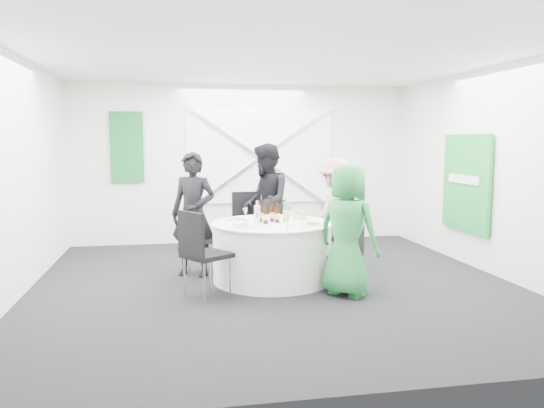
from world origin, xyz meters
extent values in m
plane|color=black|center=(0.00, 0.00, 0.00)|extent=(6.00, 6.00, 0.00)
plane|color=silver|center=(0.00, 0.00, 2.80)|extent=(6.00, 6.00, 0.00)
plane|color=white|center=(0.00, 3.00, 1.40)|extent=(6.00, 0.00, 6.00)
plane|color=white|center=(0.00, -3.00, 1.40)|extent=(6.00, 0.00, 6.00)
plane|color=white|center=(-3.00, 0.00, 1.40)|extent=(0.00, 6.00, 6.00)
plane|color=white|center=(3.00, 0.00, 1.40)|extent=(0.00, 6.00, 6.00)
cube|color=silver|center=(0.30, 2.96, 1.50)|extent=(2.60, 0.03, 1.60)
cube|color=silver|center=(0.30, 2.92, 1.50)|extent=(2.63, 0.05, 1.84)
cube|color=silver|center=(0.30, 2.92, 1.50)|extent=(2.63, 0.05, 1.84)
cube|color=#125C25|center=(-2.00, 2.95, 1.70)|extent=(0.55, 0.04, 1.20)
cube|color=green|center=(2.94, 0.60, 1.20)|extent=(0.05, 1.20, 1.40)
cylinder|color=silver|center=(0.00, 0.20, 0.37)|extent=(1.52, 1.52, 0.74)
cylinder|color=silver|center=(0.00, 0.20, 0.75)|extent=(1.56, 1.56, 0.02)
cube|color=black|center=(-0.12, 1.34, 0.50)|extent=(0.52, 0.52, 0.06)
cube|color=black|center=(-0.14, 1.57, 0.78)|extent=(0.45, 0.09, 0.50)
cylinder|color=silver|center=(0.05, 1.55, 0.24)|extent=(0.02, 0.02, 0.48)
cylinder|color=silver|center=(-0.33, 1.51, 0.24)|extent=(0.02, 0.02, 0.48)
cylinder|color=silver|center=(0.09, 1.18, 0.24)|extent=(0.02, 0.02, 0.48)
cylinder|color=silver|center=(-0.29, 1.14, 0.24)|extent=(0.02, 0.02, 0.48)
cube|color=black|center=(-0.79, 0.73, 0.48)|extent=(0.63, 0.63, 0.05)
cube|color=black|center=(-0.97, 0.84, 0.75)|extent=(0.27, 0.38, 0.48)
cylinder|color=silver|center=(-0.84, 0.98, 0.23)|extent=(0.02, 0.02, 0.46)
cylinder|color=silver|center=(-1.04, 0.67, 0.23)|extent=(0.02, 0.02, 0.46)
cylinder|color=silver|center=(-0.54, 0.78, 0.23)|extent=(0.02, 0.02, 0.46)
cylinder|color=silver|center=(-0.74, 0.47, 0.23)|extent=(0.02, 0.02, 0.46)
cube|color=black|center=(1.05, 0.72, 0.45)|extent=(0.56, 0.56, 0.05)
cube|color=black|center=(1.22, 0.81, 0.70)|extent=(0.21, 0.37, 0.45)
cylinder|color=silver|center=(1.27, 0.64, 0.21)|extent=(0.02, 0.02, 0.43)
cylinder|color=silver|center=(1.12, 0.95, 0.21)|extent=(0.02, 0.02, 0.43)
cylinder|color=silver|center=(0.97, 0.49, 0.21)|extent=(0.02, 0.02, 0.43)
cylinder|color=silver|center=(0.82, 0.80, 0.21)|extent=(0.02, 0.02, 0.43)
cube|color=black|center=(0.82, -0.31, 0.40)|extent=(0.51, 0.51, 0.04)
cube|color=black|center=(0.97, -0.40, 0.62)|extent=(0.22, 0.32, 0.40)
cylinder|color=silver|center=(0.87, -0.52, 0.19)|extent=(0.02, 0.02, 0.38)
cylinder|color=silver|center=(1.03, -0.26, 0.19)|extent=(0.02, 0.02, 0.38)
cylinder|color=silver|center=(0.62, -0.36, 0.19)|extent=(0.02, 0.02, 0.38)
cylinder|color=silver|center=(0.77, -0.10, 0.19)|extent=(0.02, 0.02, 0.38)
cube|color=black|center=(-0.87, -0.40, 0.50)|extent=(0.64, 0.64, 0.06)
cube|color=black|center=(-1.06, -0.52, 0.77)|extent=(0.29, 0.39, 0.50)
cylinder|color=silver|center=(-1.13, -0.35, 0.24)|extent=(0.02, 0.02, 0.47)
cylinder|color=silver|center=(-0.92, -0.66, 0.24)|extent=(0.02, 0.02, 0.47)
cylinder|color=silver|center=(-0.83, -0.14, 0.24)|extent=(0.02, 0.02, 0.47)
cylinder|color=silver|center=(-0.61, -0.45, 0.24)|extent=(0.02, 0.02, 0.47)
imported|color=black|center=(-0.98, 0.64, 0.83)|extent=(0.72, 0.61, 1.66)
imported|color=black|center=(0.12, 1.34, 0.89)|extent=(0.56, 0.90, 1.77)
imported|color=tan|center=(1.05, 0.81, 0.78)|extent=(1.11, 0.91, 1.56)
imported|color=#24863C|center=(0.74, -0.60, 0.77)|extent=(0.87, 0.89, 1.55)
cylinder|color=white|center=(-0.05, 0.77, 0.77)|extent=(0.27, 0.27, 0.01)
cylinder|color=white|center=(-0.43, 0.52, 0.77)|extent=(0.25, 0.25, 0.01)
cylinder|color=white|center=(0.44, 0.43, 0.77)|extent=(0.26, 0.26, 0.01)
cylinder|color=#7A9450|center=(0.44, 0.43, 0.79)|extent=(0.17, 0.17, 0.02)
cylinder|color=white|center=(0.47, -0.10, 0.77)|extent=(0.26, 0.26, 0.01)
cylinder|color=#7A9450|center=(0.47, -0.10, 0.79)|extent=(0.17, 0.17, 0.02)
cylinder|color=white|center=(-0.37, -0.16, 0.77)|extent=(0.29, 0.29, 0.01)
cube|color=silver|center=(-0.45, -0.11, 0.80)|extent=(0.20, 0.19, 0.05)
cylinder|color=#3B1E0A|center=(-0.14, 0.30, 0.86)|extent=(0.06, 0.06, 0.21)
cylinder|color=#3B1E0A|center=(-0.14, 0.30, 1.00)|extent=(0.02, 0.02, 0.06)
cylinder|color=#E9D27B|center=(-0.14, 0.30, 0.84)|extent=(0.06, 0.06, 0.07)
cylinder|color=#3B1E0A|center=(0.01, 0.28, 0.87)|extent=(0.06, 0.06, 0.22)
cylinder|color=#3B1E0A|center=(0.01, 0.28, 1.01)|extent=(0.02, 0.02, 0.06)
cylinder|color=#E9D27B|center=(0.01, 0.28, 0.85)|extent=(0.06, 0.06, 0.08)
cylinder|color=#3B1E0A|center=(0.06, 0.18, 0.86)|extent=(0.06, 0.06, 0.21)
cylinder|color=#3B1E0A|center=(0.06, 0.18, 1.00)|extent=(0.02, 0.02, 0.06)
cylinder|color=#E9D27B|center=(0.06, 0.18, 0.84)|extent=(0.06, 0.06, 0.07)
cylinder|color=#3B1E0A|center=(-0.10, 0.11, 0.87)|extent=(0.06, 0.06, 0.22)
cylinder|color=#3B1E0A|center=(-0.10, 0.11, 1.01)|extent=(0.02, 0.02, 0.06)
cylinder|color=#E9D27B|center=(-0.10, 0.11, 0.85)|extent=(0.06, 0.06, 0.08)
cylinder|color=green|center=(0.19, 0.25, 0.89)|extent=(0.08, 0.08, 0.26)
cylinder|color=green|center=(0.19, 0.25, 1.05)|extent=(0.03, 0.03, 0.06)
cylinder|color=#E9D27B|center=(0.19, 0.25, 0.86)|extent=(0.08, 0.08, 0.09)
cylinder|color=silver|center=(-0.20, 0.16, 0.88)|extent=(0.08, 0.08, 0.23)
cylinder|color=silver|center=(-0.20, 0.16, 1.02)|extent=(0.03, 0.03, 0.06)
cylinder|color=#E9D27B|center=(-0.20, 0.16, 0.85)|extent=(0.08, 0.08, 0.08)
cylinder|color=white|center=(-0.32, 0.40, 0.76)|extent=(0.06, 0.06, 0.00)
cylinder|color=white|center=(-0.32, 0.40, 0.81)|extent=(0.01, 0.01, 0.10)
cone|color=white|center=(-0.32, 0.40, 0.89)|extent=(0.07, 0.07, 0.08)
cylinder|color=white|center=(0.22, -0.10, 0.76)|extent=(0.06, 0.06, 0.00)
cylinder|color=white|center=(0.22, -0.10, 0.81)|extent=(0.01, 0.01, 0.10)
cone|color=white|center=(0.22, -0.10, 0.89)|extent=(0.07, 0.07, 0.08)
cylinder|color=white|center=(0.37, 0.02, 0.76)|extent=(0.06, 0.06, 0.00)
cylinder|color=white|center=(0.37, 0.02, 0.81)|extent=(0.01, 0.01, 0.10)
cone|color=white|center=(0.37, 0.02, 0.89)|extent=(0.07, 0.07, 0.08)
cylinder|color=white|center=(-0.22, -0.06, 0.76)|extent=(0.06, 0.06, 0.00)
cylinder|color=white|center=(-0.22, -0.06, 0.81)|extent=(0.01, 0.01, 0.10)
cone|color=white|center=(-0.22, -0.06, 0.89)|extent=(0.07, 0.07, 0.08)
cylinder|color=white|center=(0.11, -0.20, 0.76)|extent=(0.06, 0.06, 0.00)
cylinder|color=white|center=(0.11, -0.20, 0.81)|extent=(0.01, 0.01, 0.10)
cone|color=white|center=(0.11, -0.20, 0.89)|extent=(0.07, 0.07, 0.08)
cylinder|color=white|center=(0.29, 0.52, 0.76)|extent=(0.06, 0.06, 0.00)
cylinder|color=white|center=(0.29, 0.52, 0.81)|extent=(0.01, 0.01, 0.10)
cone|color=white|center=(0.29, 0.52, 0.89)|extent=(0.07, 0.07, 0.08)
cube|color=silver|center=(0.12, 0.76, 0.76)|extent=(0.15, 0.03, 0.01)
cube|color=silver|center=(-0.14, 0.76, 0.76)|extent=(0.15, 0.02, 0.01)
cube|color=silver|center=(0.57, 0.28, 0.76)|extent=(0.08, 0.14, 0.01)
cube|color=silver|center=(0.38, 0.63, 0.76)|extent=(0.09, 0.14, 0.01)
cube|color=silver|center=(0.30, -0.29, 0.76)|extent=(0.11, 0.12, 0.01)
cube|color=silver|center=(0.53, -0.01, 0.76)|extent=(0.11, 0.13, 0.01)
camera|label=1|loc=(-1.24, -6.41, 1.79)|focal=35.00mm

